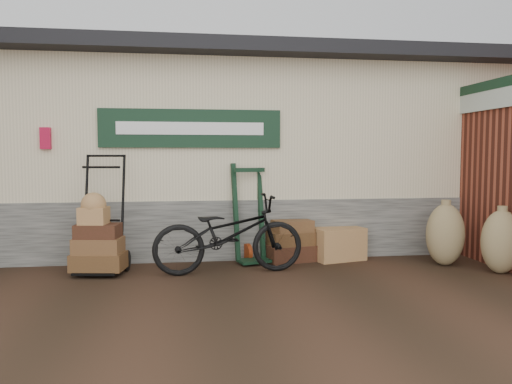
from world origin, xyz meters
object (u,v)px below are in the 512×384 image
green_barrow (250,213)px  wicker_hamper (337,243)px  porter_trolley (102,212)px  bicycle (229,230)px  suitcase_stack (290,240)px

green_barrow → wicker_hamper: size_ratio=1.95×
porter_trolley → bicycle: (1.66, -0.31, -0.22)m
suitcase_stack → bicycle: 1.20m
green_barrow → suitcase_stack: 0.74m
porter_trolley → wicker_hamper: porter_trolley is taller
porter_trolley → green_barrow: bearing=18.5°
porter_trolley → wicker_hamper: 3.42m
suitcase_stack → wicker_hamper: 0.72m
wicker_hamper → bicycle: size_ratio=0.37×
porter_trolley → suitcase_stack: size_ratio=2.30×
green_barrow → porter_trolley: bearing=173.2°
porter_trolley → green_barrow: (2.03, 0.33, -0.08)m
green_barrow → wicker_hamper: bearing=-16.0°
porter_trolley → wicker_hamper: size_ratio=2.17×
porter_trolley → suitcase_stack: (2.64, 0.33, -0.50)m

